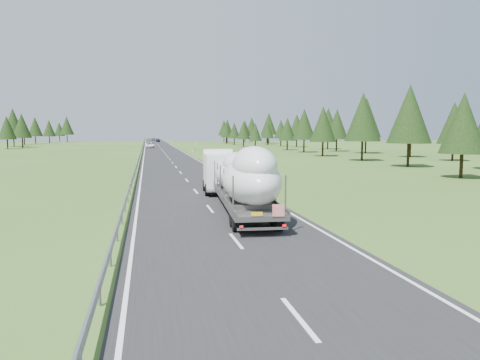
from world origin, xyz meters
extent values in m
plane|color=#34541C|center=(0.00, 0.00, 0.00)|extent=(400.00, 400.00, 0.00)
cube|color=black|center=(0.00, 100.00, 0.01)|extent=(10.00, 400.00, 0.02)
cube|color=slate|center=(-5.30, 100.00, 0.60)|extent=(0.08, 400.00, 0.32)
cylinder|color=slate|center=(-5.30, 0.00, 0.30)|extent=(0.10, 0.10, 0.60)
cube|color=silver|center=(6.50, 30.00, 0.50)|extent=(0.12, 0.07, 1.00)
cube|color=black|center=(6.50, 30.00, 0.82)|extent=(0.13, 0.08, 0.12)
cube|color=silver|center=(6.50, 80.00, 0.50)|extent=(0.12, 0.07, 1.00)
cube|color=black|center=(6.50, 80.00, 0.82)|extent=(0.13, 0.08, 0.12)
cube|color=silver|center=(6.50, 130.00, 0.50)|extent=(0.12, 0.07, 1.00)
cube|color=black|center=(6.50, 130.00, 0.82)|extent=(0.13, 0.08, 0.12)
cube|color=silver|center=(6.50, 180.00, 0.50)|extent=(0.12, 0.07, 1.00)
cube|color=black|center=(6.50, 180.00, 0.82)|extent=(0.13, 0.08, 0.12)
cube|color=silver|center=(6.50, 230.00, 0.50)|extent=(0.12, 0.07, 1.00)
cube|color=black|center=(6.50, 230.00, 0.82)|extent=(0.13, 0.08, 0.12)
cube|color=silver|center=(6.50, 280.00, 0.50)|extent=(0.12, 0.07, 1.00)
cube|color=black|center=(6.50, 280.00, 0.82)|extent=(0.13, 0.08, 0.12)
cube|color=silver|center=(6.50, 330.00, 0.50)|extent=(0.12, 0.07, 1.00)
cube|color=black|center=(6.50, 330.00, 0.82)|extent=(0.13, 0.08, 0.12)
cylinder|color=slate|center=(7.20, 80.00, 1.00)|extent=(0.08, 0.08, 2.00)
cube|color=silver|center=(7.20, 80.00, 2.00)|extent=(0.05, 0.90, 1.20)
cylinder|color=black|center=(46.80, 41.08, 1.70)|extent=(0.36, 0.36, 3.39)
cone|color=black|center=(46.80, 41.08, 6.41)|extent=(5.28, 5.28, 7.07)
cylinder|color=black|center=(46.19, 53.14, 1.79)|extent=(0.36, 0.36, 3.59)
cone|color=black|center=(46.19, 53.14, 6.78)|extent=(5.58, 5.58, 7.48)
cylinder|color=black|center=(44.74, 69.15, 2.14)|extent=(0.36, 0.36, 4.28)
cone|color=black|center=(44.74, 69.15, 8.09)|extent=(6.66, 6.66, 8.93)
cylinder|color=black|center=(42.38, 80.21, 1.79)|extent=(0.36, 0.36, 3.57)
cone|color=black|center=(42.38, 80.21, 6.75)|extent=(5.56, 5.56, 7.45)
cylinder|color=black|center=(45.77, 94.48, 1.97)|extent=(0.36, 0.36, 3.95)
cone|color=black|center=(45.77, 94.48, 7.45)|extent=(6.14, 6.14, 8.22)
cylinder|color=black|center=(42.53, 112.48, 1.77)|extent=(0.36, 0.36, 3.55)
cone|color=black|center=(42.53, 112.48, 6.71)|extent=(5.52, 5.52, 7.40)
cylinder|color=black|center=(40.21, 122.36, 1.52)|extent=(0.36, 0.36, 3.03)
cone|color=black|center=(40.21, 122.36, 5.73)|extent=(4.72, 4.72, 6.32)
cylinder|color=black|center=(39.14, 135.76, 1.45)|extent=(0.36, 0.36, 2.89)
cone|color=black|center=(39.14, 135.76, 5.46)|extent=(4.50, 4.50, 6.02)
cylinder|color=black|center=(44.13, 153.22, 2.12)|extent=(0.36, 0.36, 4.23)
cone|color=black|center=(44.13, 153.22, 8.00)|extent=(6.58, 6.58, 8.82)
cylinder|color=black|center=(46.75, 166.42, 1.64)|extent=(0.36, 0.36, 3.29)
cone|color=black|center=(46.75, 166.42, 6.21)|extent=(5.11, 5.11, 6.85)
cylinder|color=black|center=(39.77, 179.17, 1.69)|extent=(0.36, 0.36, 3.39)
cone|color=black|center=(39.77, 179.17, 6.40)|extent=(5.27, 5.27, 7.06)
cylinder|color=black|center=(46.79, 196.38, 2.03)|extent=(0.36, 0.36, 4.06)
cone|color=black|center=(46.79, 196.38, 7.67)|extent=(6.32, 6.32, 8.46)
cylinder|color=black|center=(40.40, 208.72, 1.55)|extent=(0.36, 0.36, 3.11)
cone|color=black|center=(40.40, 208.72, 5.87)|extent=(4.83, 4.83, 6.47)
cylinder|color=black|center=(28.91, 14.63, 1.55)|extent=(0.36, 0.36, 3.09)
cone|color=black|center=(28.91, 14.63, 5.85)|extent=(4.81, 4.81, 6.45)
cylinder|color=black|center=(32.04, 30.25, 1.96)|extent=(0.36, 0.36, 3.92)
cone|color=black|center=(32.04, 30.25, 7.40)|extent=(6.09, 6.09, 8.16)
cylinder|color=black|center=(31.92, 44.40, 1.96)|extent=(0.36, 0.36, 3.91)
cone|color=black|center=(31.92, 44.40, 7.39)|extent=(6.08, 6.08, 8.15)
cylinder|color=black|center=(30.66, 59.37, 1.70)|extent=(0.36, 0.36, 3.40)
cone|color=black|center=(30.66, 59.37, 6.42)|extent=(5.29, 5.29, 7.08)
cylinder|color=black|center=(32.63, 76.58, 1.76)|extent=(0.36, 0.36, 3.52)
cone|color=black|center=(32.63, 76.58, 6.65)|extent=(5.48, 5.48, 7.33)
cylinder|color=black|center=(32.79, 90.66, 1.48)|extent=(0.36, 0.36, 2.96)
cone|color=black|center=(32.79, 90.66, 5.59)|extent=(4.60, 4.60, 6.16)
cylinder|color=black|center=(27.75, 106.62, 1.27)|extent=(0.36, 0.36, 2.54)
cone|color=black|center=(27.75, 106.62, 4.81)|extent=(3.96, 3.96, 5.30)
cylinder|color=black|center=(27.17, 121.12, 1.42)|extent=(0.36, 0.36, 2.85)
cone|color=black|center=(27.17, 121.12, 5.38)|extent=(4.43, 4.43, 5.94)
cylinder|color=black|center=(27.70, 140.62, 1.41)|extent=(0.36, 0.36, 2.81)
cone|color=black|center=(27.70, 140.62, 5.31)|extent=(4.37, 4.37, 5.86)
cylinder|color=black|center=(27.20, 155.32, 1.50)|extent=(0.36, 0.36, 3.01)
cone|color=black|center=(27.20, 155.32, 5.68)|extent=(4.68, 4.68, 6.26)
cylinder|color=black|center=(30.56, 173.02, 1.75)|extent=(0.36, 0.36, 3.50)
cone|color=black|center=(30.56, 173.02, 6.62)|extent=(5.45, 5.45, 7.30)
cylinder|color=black|center=(32.01, 190.81, 1.76)|extent=(0.36, 0.36, 3.52)
cone|color=black|center=(32.01, 190.81, 6.65)|extent=(5.48, 5.48, 7.33)
cylinder|color=black|center=(-42.45, 112.48, 1.60)|extent=(0.36, 0.36, 3.20)
cone|color=black|center=(-42.45, 112.48, 6.04)|extent=(4.97, 4.97, 6.66)
cylinder|color=black|center=(-40.92, 122.36, 1.78)|extent=(0.36, 0.36, 3.56)
cone|color=black|center=(-40.92, 122.36, 6.72)|extent=(5.53, 5.53, 7.41)
cylinder|color=black|center=(-46.81, 135.76, 2.14)|extent=(0.36, 0.36, 4.27)
cone|color=black|center=(-46.81, 135.76, 8.07)|extent=(6.64, 6.64, 8.90)
cylinder|color=black|center=(-47.79, 153.22, 1.50)|extent=(0.36, 0.36, 3.00)
cone|color=black|center=(-47.79, 153.22, 5.67)|extent=(4.67, 4.67, 6.25)
cylinder|color=black|center=(-46.83, 166.42, 1.81)|extent=(0.36, 0.36, 3.61)
cone|color=black|center=(-46.83, 166.42, 6.82)|extent=(5.62, 5.62, 7.52)
cylinder|color=black|center=(-44.13, 179.17, 1.67)|extent=(0.36, 0.36, 3.34)
cone|color=black|center=(-44.13, 179.17, 6.31)|extent=(5.19, 5.19, 6.95)
cylinder|color=black|center=(-39.80, 196.38, 2.01)|extent=(0.36, 0.36, 4.02)
cone|color=black|center=(-39.80, 196.38, 7.60)|extent=(6.26, 6.26, 8.38)
cylinder|color=black|center=(-45.18, 208.72, 1.61)|extent=(0.36, 0.36, 3.22)
cone|color=black|center=(-45.18, 208.72, 6.09)|extent=(5.01, 5.01, 6.71)
cube|color=white|center=(1.80, 7.31, 1.84)|extent=(2.73, 4.99, 2.71)
cube|color=black|center=(1.80, 9.78, 2.32)|extent=(2.23, 0.22, 1.35)
cube|color=white|center=(1.80, 9.44, 3.34)|extent=(2.49, 1.32, 0.29)
cube|color=#615D5B|center=(1.80, 6.35, 0.53)|extent=(2.61, 3.06, 0.24)
cylinder|color=black|center=(0.68, 9.06, 0.48)|extent=(0.40, 0.99, 0.97)
cylinder|color=black|center=(2.91, 9.06, 0.48)|extent=(0.40, 0.99, 0.97)
cylinder|color=black|center=(0.68, 5.96, 0.48)|extent=(0.40, 0.99, 0.97)
cylinder|color=black|center=(2.91, 5.96, 0.48)|extent=(0.40, 0.99, 0.97)
cube|color=#615D5B|center=(1.80, -1.88, 0.89)|extent=(3.50, 13.69, 0.25)
cube|color=#615D5B|center=(0.51, -1.88, 1.13)|extent=(0.95, 13.52, 0.23)
cube|color=#615D5B|center=(3.08, -1.88, 1.13)|extent=(0.95, 13.52, 0.23)
cube|color=#615D5B|center=(0.51, -7.69, 1.94)|extent=(0.07, 0.07, 1.84)
cube|color=#615D5B|center=(3.08, -7.69, 1.94)|extent=(0.07, 0.07, 1.84)
cube|color=#615D5B|center=(0.51, -5.36, 1.94)|extent=(0.07, 0.07, 1.84)
cube|color=#615D5B|center=(3.08, -5.36, 1.94)|extent=(0.07, 0.07, 1.84)
cube|color=#615D5B|center=(0.51, -3.04, 1.94)|extent=(0.07, 0.07, 1.84)
cube|color=#615D5B|center=(3.08, -3.04, 1.94)|extent=(0.07, 0.07, 1.84)
cube|color=#615D5B|center=(0.51, -0.72, 1.94)|extent=(0.07, 0.07, 1.84)
cube|color=#615D5B|center=(3.08, -0.72, 1.94)|extent=(0.07, 0.07, 1.84)
cube|color=#615D5B|center=(0.51, 1.60, 1.94)|extent=(0.07, 0.07, 1.84)
cube|color=#615D5B|center=(3.08, 1.60, 1.94)|extent=(0.07, 0.07, 1.84)
cube|color=#615D5B|center=(0.51, 3.93, 1.94)|extent=(0.07, 0.07, 1.84)
cube|color=#615D5B|center=(3.08, 3.93, 1.94)|extent=(0.07, 0.07, 1.84)
cylinder|color=black|center=(0.73, -7.10, 0.48)|extent=(0.45, 0.99, 0.97)
cylinder|color=black|center=(2.86, -7.10, 0.48)|extent=(0.45, 0.99, 0.97)
cylinder|color=black|center=(0.73, -5.94, 0.48)|extent=(0.45, 0.99, 0.97)
cylinder|color=black|center=(2.86, -5.94, 0.48)|extent=(0.45, 0.99, 0.97)
cube|color=#615D5B|center=(1.80, -8.60, 0.44)|extent=(2.42, 0.28, 0.12)
cube|color=red|center=(2.52, -8.67, 1.31)|extent=(0.58, 0.08, 0.58)
cube|color=yellow|center=(1.51, -8.67, 1.16)|extent=(0.53, 0.07, 0.17)
cube|color=red|center=(0.78, -8.67, 0.58)|extent=(0.18, 0.07, 0.10)
cube|color=red|center=(2.81, -8.67, 0.58)|extent=(0.18, 0.07, 0.10)
ellipsoid|color=silver|center=(1.80, -4.98, 2.30)|extent=(3.39, 6.67, 2.56)
ellipsoid|color=silver|center=(1.80, -5.79, 3.19)|extent=(2.53, 4.25, 2.05)
ellipsoid|color=silver|center=(1.80, 1.60, 2.06)|extent=(3.15, 6.89, 2.09)
ellipsoid|color=silver|center=(1.80, 0.76, 2.79)|extent=(2.34, 4.39, 1.67)
imported|color=white|center=(-3.15, 114.17, 0.77)|extent=(2.97, 5.69, 1.53)
imported|color=black|center=(0.97, 192.39, 0.77)|extent=(2.25, 4.67, 1.54)
imported|color=#171C42|center=(-0.65, 226.99, 0.72)|extent=(1.62, 4.40, 1.44)
camera|label=1|loc=(-3.87, -29.47, 4.98)|focal=35.00mm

